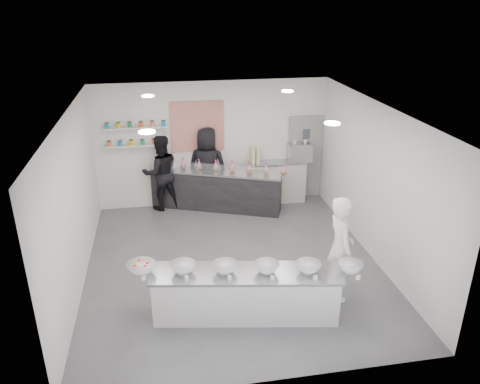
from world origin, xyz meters
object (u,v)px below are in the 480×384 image
at_px(back_bar, 216,190).
at_px(woman_prep, 340,248).
at_px(prep_counter, 246,294).
at_px(staff_left, 161,173).
at_px(staff_right, 207,167).
at_px(espresso_ledge, 277,182).
at_px(espresso_machine, 300,152).

distance_m(back_bar, woman_prep, 4.22).
bearing_deg(prep_counter, woman_prep, 18.95).
height_order(staff_left, staff_right, staff_right).
bearing_deg(back_bar, prep_counter, -69.29).
height_order(espresso_ledge, staff_left, staff_left).
bearing_deg(espresso_machine, prep_counter, -116.30).
relative_size(back_bar, staff_right, 1.60).
height_order(back_bar, staff_right, staff_right).
height_order(prep_counter, espresso_machine, espresso_machine).
height_order(espresso_ledge, staff_right, staff_right).
bearing_deg(staff_left, staff_right, 168.27).
xyz_separation_m(staff_left, staff_right, (1.10, 0.00, 0.07)).
bearing_deg(prep_counter, staff_right, 101.12).
bearing_deg(back_bar, staff_left, -169.57).
height_order(back_bar, woman_prep, woman_prep).
bearing_deg(staff_left, back_bar, 157.17).
bearing_deg(woman_prep, prep_counter, 101.08).
xyz_separation_m(prep_counter, espresso_ledge, (1.59, 4.34, 0.11)).
xyz_separation_m(back_bar, staff_left, (-1.28, 0.25, 0.42)).
bearing_deg(espresso_machine, staff_left, 178.81).
bearing_deg(back_bar, espresso_ledge, 28.21).
xyz_separation_m(woman_prep, staff_right, (-1.75, 4.14, 0.06)).
bearing_deg(espresso_machine, woman_prep, -97.09).
relative_size(back_bar, espresso_ledge, 2.24).
xyz_separation_m(prep_counter, woman_prep, (1.64, 0.27, 0.52)).
distance_m(woman_prep, staff_right, 4.49).
distance_m(espresso_ledge, espresso_machine, 0.92).
xyz_separation_m(espresso_machine, staff_right, (-2.26, 0.07, -0.27)).
bearing_deg(espresso_ledge, back_bar, -173.31).
height_order(prep_counter, staff_left, staff_left).
bearing_deg(espresso_machine, staff_right, 178.22).
height_order(espresso_machine, staff_left, staff_left).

